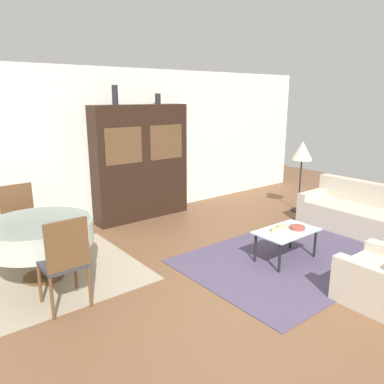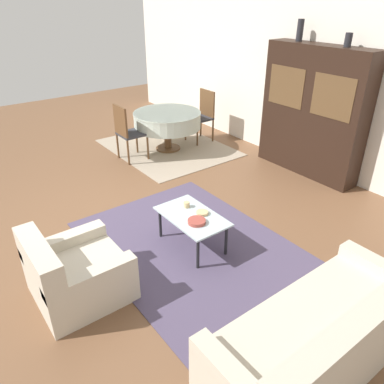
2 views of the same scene
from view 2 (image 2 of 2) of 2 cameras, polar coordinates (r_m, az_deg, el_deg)
ground_plane at (r=5.30m, az=-12.02°, el=-3.98°), size 14.00×14.00×0.00m
wall_back at (r=6.95m, az=15.59°, el=15.51°), size 10.00×0.06×2.70m
area_rug at (r=4.59m, az=0.66°, el=-8.82°), size 3.00×2.09×0.01m
dining_rug at (r=7.56m, az=-3.70°, el=6.80°), size 2.50×2.00×0.01m
couch at (r=3.46m, az=19.50°, el=-20.00°), size 0.86×2.05×0.79m
armchair at (r=4.01m, az=-17.45°, el=-11.81°), size 0.86×0.88×0.76m
coffee_table at (r=4.46m, az=-0.00°, el=-4.12°), size 0.89×0.54×0.42m
display_cabinet at (r=6.50m, az=17.87°, el=11.49°), size 1.81×0.39×2.07m
dining_table at (r=7.29m, az=-3.80°, el=10.89°), size 1.28×1.28×0.74m
dining_chair_near at (r=6.88m, az=-9.90°, el=9.32°), size 0.44×0.44×1.02m
dining_chair_far at (r=7.78m, az=1.65°, el=11.95°), size 0.44×0.44×1.02m
cup at (r=4.58m, az=-0.83°, el=-1.92°), size 0.08×0.08×0.07m
bowl at (r=4.29m, az=0.72°, el=-4.50°), size 0.21×0.21×0.04m
bowl_small at (r=4.46m, az=1.56°, el=-3.17°), size 0.14×0.14×0.03m
vase_tall at (r=6.55m, az=16.15°, el=22.61°), size 0.10×0.10×0.32m
vase_short at (r=6.07m, az=22.71°, el=20.60°), size 0.10×0.10×0.19m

